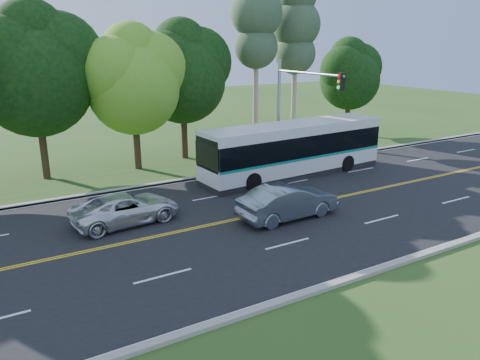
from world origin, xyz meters
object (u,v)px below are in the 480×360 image
transit_bus (294,150)px  suv (126,209)px  traffic_signal (296,99)px  sedan (288,202)px

transit_bus → suv: bearing=-170.3°
traffic_signal → suv: size_ratio=1.42×
traffic_signal → transit_bus: bearing=-132.9°
traffic_signal → sedan: 9.18m
sedan → suv: bearing=62.3°
transit_bus → traffic_signal: bearing=43.9°
traffic_signal → sedan: size_ratio=1.41×
sedan → transit_bus: bearing=-40.3°
traffic_signal → suv: traffic_signal is taller
transit_bus → sedan: (-4.72, -5.93, -0.79)m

